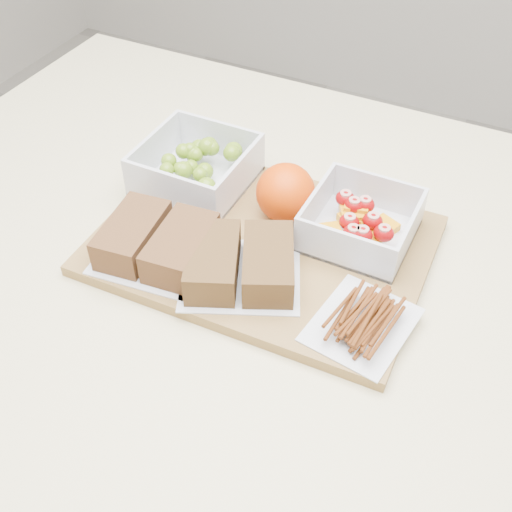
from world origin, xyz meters
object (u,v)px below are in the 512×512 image
(grape_container, at_px, (198,167))
(sandwich_bag_left, at_px, (157,242))
(sandwich_bag_center, at_px, (241,263))
(fruit_container, at_px, (360,224))
(cutting_board, at_px, (262,245))
(orange, at_px, (286,193))
(pretzel_bag, at_px, (363,317))

(grape_container, distance_m, sandwich_bag_left, 0.16)
(sandwich_bag_center, bearing_deg, fruit_container, 51.90)
(cutting_board, height_order, grape_container, grape_container)
(grape_container, relative_size, sandwich_bag_center, 0.79)
(fruit_container, distance_m, sandwich_bag_center, 0.17)
(sandwich_bag_center, bearing_deg, sandwich_bag_left, -173.42)
(orange, relative_size, sandwich_bag_left, 0.50)
(cutting_board, bearing_deg, grape_container, 150.39)
(grape_container, bearing_deg, sandwich_bag_center, -45.13)
(sandwich_bag_left, height_order, sandwich_bag_center, same)
(cutting_board, xyz_separation_m, sandwich_bag_center, (0.00, -0.07, 0.03))
(cutting_board, height_order, sandwich_bag_left, sandwich_bag_left)
(fruit_container, relative_size, sandwich_bag_left, 0.84)
(cutting_board, distance_m, pretzel_bag, 0.18)
(sandwich_bag_left, xyz_separation_m, sandwich_bag_center, (0.11, 0.01, -0.00))
(orange, bearing_deg, fruit_container, 2.64)
(sandwich_bag_center, height_order, pretzel_bag, sandwich_bag_center)
(sandwich_bag_left, bearing_deg, orange, 51.59)
(fruit_container, height_order, sandwich_bag_left, fruit_container)
(grape_container, xyz_separation_m, fruit_container, (0.25, -0.01, -0.00))
(orange, relative_size, sandwich_bag_center, 0.43)
(cutting_board, height_order, fruit_container, fruit_container)
(cutting_board, height_order, sandwich_bag_center, sandwich_bag_center)
(fruit_container, height_order, pretzel_bag, fruit_container)
(orange, height_order, sandwich_bag_left, orange)
(orange, bearing_deg, pretzel_bag, -40.65)
(sandwich_bag_left, distance_m, pretzel_bag, 0.27)
(grape_container, height_order, pretzel_bag, grape_container)
(pretzel_bag, bearing_deg, sandwich_bag_left, -179.08)
(orange, distance_m, sandwich_bag_left, 0.18)
(orange, bearing_deg, grape_container, 174.59)
(grape_container, relative_size, orange, 1.84)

